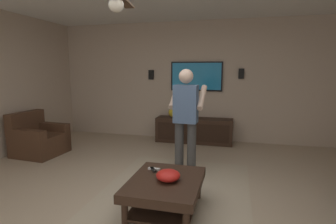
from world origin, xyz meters
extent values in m
plane|color=tan|center=(0.00, 0.00, 0.00)|extent=(7.75, 7.75, 0.00)
cube|color=#BCA893|center=(3.24, 0.00, 1.35)|extent=(0.10, 6.66, 2.71)
cube|color=tan|center=(0.04, -0.21, 0.01)|extent=(3.16, 1.94, 0.01)
cube|color=#472D1E|center=(1.30, 2.68, 0.20)|extent=(0.85, 0.85, 0.40)
cube|color=#472D1E|center=(1.33, 3.00, 0.61)|extent=(0.81, 0.23, 0.42)
cube|color=#472D1E|center=(0.98, 2.70, 0.28)|extent=(0.21, 0.81, 0.56)
cube|color=#472D1E|center=(1.62, 2.66, 0.28)|extent=(0.21, 0.81, 0.56)
cube|color=#332116|center=(-0.16, -0.21, 0.35)|extent=(1.00, 0.80, 0.10)
cylinder|color=#332116|center=(0.26, -0.53, 0.15)|extent=(0.07, 0.07, 0.30)
cylinder|color=#332116|center=(0.26, 0.11, 0.15)|extent=(0.07, 0.07, 0.30)
cylinder|color=#332116|center=(-0.58, -0.53, 0.15)|extent=(0.07, 0.07, 0.30)
cylinder|color=#332116|center=(-0.58, 0.11, 0.15)|extent=(0.07, 0.07, 0.30)
cube|color=black|center=(-0.16, -0.21, 0.10)|extent=(0.88, 0.68, 0.03)
cube|color=#332116|center=(2.91, -0.07, 0.28)|extent=(0.44, 1.70, 0.55)
cube|color=black|center=(2.69, -0.07, 0.28)|extent=(0.01, 1.56, 0.39)
cube|color=black|center=(3.15, -0.07, 1.48)|extent=(0.05, 1.17, 0.66)
cube|color=#2285C5|center=(3.13, -0.07, 1.48)|extent=(0.01, 1.11, 0.60)
cylinder|color=#3F3F3F|center=(1.06, -0.31, 0.41)|extent=(0.14, 0.14, 0.82)
cylinder|color=#3F3F3F|center=(1.07, -0.12, 0.41)|extent=(0.14, 0.14, 0.82)
cube|color=slate|center=(1.06, -0.21, 1.11)|extent=(0.23, 0.37, 0.58)
sphere|color=beige|center=(1.06, -0.21, 1.53)|extent=(0.22, 0.22, 0.22)
cylinder|color=beige|center=(1.24, -0.44, 1.20)|extent=(0.48, 0.11, 0.37)
cylinder|color=beige|center=(1.25, 0.00, 1.20)|extent=(0.48, 0.11, 0.37)
cube|color=white|center=(1.44, -0.23, 1.10)|extent=(0.04, 0.05, 0.16)
ellipsoid|color=red|center=(-0.18, -0.25, 0.46)|extent=(0.27, 0.27, 0.12)
cube|color=white|center=(0.09, -0.01, 0.41)|extent=(0.05, 0.15, 0.02)
cube|color=black|center=(0.06, 0.00, 0.41)|extent=(0.15, 0.13, 0.02)
sphere|color=gold|center=(2.92, 0.42, 0.66)|extent=(0.22, 0.22, 0.22)
cube|color=black|center=(3.16, -1.05, 1.54)|extent=(0.06, 0.12, 0.22)
cube|color=black|center=(3.16, 1.01, 1.50)|extent=(0.06, 0.12, 0.22)
sphere|color=silver|center=(-0.21, 0.30, 2.31)|extent=(0.16, 0.16, 0.16)
cube|color=brown|center=(0.11, 0.35, 2.41)|extent=(0.57, 0.20, 0.02)
camera|label=1|loc=(-2.94, -0.96, 1.64)|focal=28.66mm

